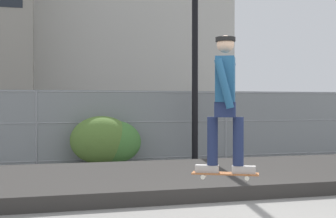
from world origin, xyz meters
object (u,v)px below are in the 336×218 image
Objects in this scene: parked_car_mid at (239,123)px; shrub_left at (101,140)px; skateboard at (225,174)px; parked_car_near at (31,126)px; shrub_center at (113,142)px; skater at (225,96)px.

shrub_left is (-4.98, -2.88, -0.24)m from parked_car_mid.
parked_car_mid is (4.28, 9.25, 0.18)m from skateboard.
shrub_center is (2.04, -2.92, -0.29)m from parked_car_near.
shrub_left is at bearing -59.26° from parked_car_near.
skateboard is at bearing -75.31° from parked_car_near.
skater is 0.36× the size of parked_car_mid.
shrub_center is at bearing -55.00° from parked_car_near.
skater is at bearing -86.43° from shrub_center.
parked_car_near and parked_car_mid have the same top height.
parked_car_near is at bearing 179.54° from parked_car_mid.
skater reaches higher than parked_car_mid.
parked_car_near is at bearing 104.69° from skateboard.
shrub_center is at bearing -148.54° from parked_car_mid.
parked_car_mid is (4.28, 9.25, -0.76)m from skater.
parked_car_near is 6.72m from parked_car_mid.
skateboard is 0.52× the size of shrub_left.
skater is (-0.00, 0.00, 0.94)m from skateboard.
shrub_left is 0.30m from shrub_center.
shrub_left reaches higher than skateboard.
skateboard is 0.94m from skater.
parked_car_near reaches higher than shrub_left.
parked_car_mid reaches higher than shrub_center.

